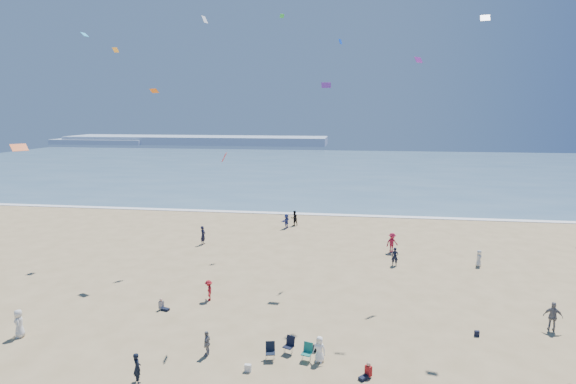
# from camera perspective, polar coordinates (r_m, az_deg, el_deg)

# --- Properties ---
(ocean) EXTENTS (220.00, 100.00, 0.06)m
(ocean) POSITION_cam_1_polar(r_m,az_deg,el_deg) (109.49, 5.30, 3.04)
(ocean) COLOR #476B84
(ocean) RESTS_ON ground
(surf_line) EXTENTS (220.00, 1.20, 0.08)m
(surf_line) POSITION_cam_1_polar(r_m,az_deg,el_deg) (60.29, 3.01, -2.83)
(surf_line) COLOR white
(surf_line) RESTS_ON ground
(headland_far) EXTENTS (110.00, 20.00, 3.20)m
(headland_far) POSITION_cam_1_polar(r_m,az_deg,el_deg) (195.07, -11.57, 6.48)
(headland_far) COLOR #7A8EA8
(headland_far) RESTS_ON ground
(headland_near) EXTENTS (40.00, 14.00, 2.00)m
(headland_near) POSITION_cam_1_polar(r_m,az_deg,el_deg) (207.51, -22.56, 5.95)
(headland_near) COLOR #7A8EA8
(headland_near) RESTS_ON ground
(standing_flyers) EXTENTS (33.73, 44.20, 1.95)m
(standing_flyers) POSITION_cam_1_polar(r_m,az_deg,el_deg) (34.11, 4.92, -11.81)
(standing_flyers) COLOR slate
(standing_flyers) RESTS_ON ground
(chair_cluster) EXTENTS (2.72, 1.55, 1.00)m
(chair_cluster) POSITION_cam_1_polar(r_m,az_deg,el_deg) (26.56, 0.05, -19.44)
(chair_cluster) COLOR black
(chair_cluster) RESTS_ON ground
(white_tote) EXTENTS (0.35, 0.20, 0.40)m
(white_tote) POSITION_cam_1_polar(r_m,az_deg,el_deg) (25.70, -5.12, -21.36)
(white_tote) COLOR silver
(white_tote) RESTS_ON ground
(black_backpack) EXTENTS (0.30, 0.22, 0.38)m
(black_backpack) POSITION_cam_1_polar(r_m,az_deg,el_deg) (27.39, 3.32, -19.21)
(black_backpack) COLOR black
(black_backpack) RESTS_ON ground
(navy_bag) EXTENTS (0.28, 0.18, 0.34)m
(navy_bag) POSITION_cam_1_polar(r_m,az_deg,el_deg) (31.19, 22.85, -16.22)
(navy_bag) COLOR black
(navy_bag) RESTS_ON ground
(kites_aloft) EXTENTS (37.15, 36.82, 28.36)m
(kites_aloft) POSITION_cam_1_polar(r_m,az_deg,el_deg) (27.06, 18.06, 12.72)
(kites_aloft) COLOR #1AA9E8
(kites_aloft) RESTS_ON ground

